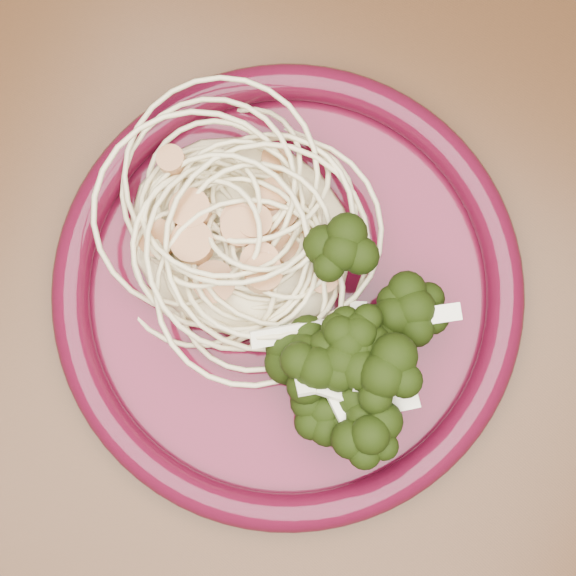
# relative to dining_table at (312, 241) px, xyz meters

# --- Properties ---
(dining_table) EXTENTS (1.20, 0.80, 0.75)m
(dining_table) POSITION_rel_dining_table_xyz_m (0.00, 0.00, 0.00)
(dining_table) COLOR #472814
(dining_table) RESTS_ON ground
(dinner_plate) EXTENTS (0.39, 0.39, 0.02)m
(dinner_plate) POSITION_rel_dining_table_xyz_m (0.01, -0.06, 0.11)
(dinner_plate) COLOR #4A091C
(dinner_plate) RESTS_ON dining_table
(spaghetti_pile) EXTENTS (0.18, 0.17, 0.03)m
(spaghetti_pile) POSITION_rel_dining_table_xyz_m (-0.04, -0.04, 0.12)
(spaghetti_pile) COLOR beige
(spaghetti_pile) RESTS_ON dinner_plate
(scallop_cluster) EXTENTS (0.16, 0.16, 0.04)m
(scallop_cluster) POSITION_rel_dining_table_xyz_m (-0.04, -0.04, 0.16)
(scallop_cluster) COLOR tan
(scallop_cluster) RESTS_ON spaghetti_pile
(broccoli_pile) EXTENTS (0.14, 0.17, 0.05)m
(broccoli_pile) POSITION_rel_dining_table_xyz_m (0.06, -0.08, 0.13)
(broccoli_pile) COLOR black
(broccoli_pile) RESTS_ON dinner_plate
(onion_garnish) EXTENTS (0.09, 0.11, 0.05)m
(onion_garnish) POSITION_rel_dining_table_xyz_m (0.06, -0.08, 0.16)
(onion_garnish) COLOR #F5F1CE
(onion_garnish) RESTS_ON broccoli_pile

